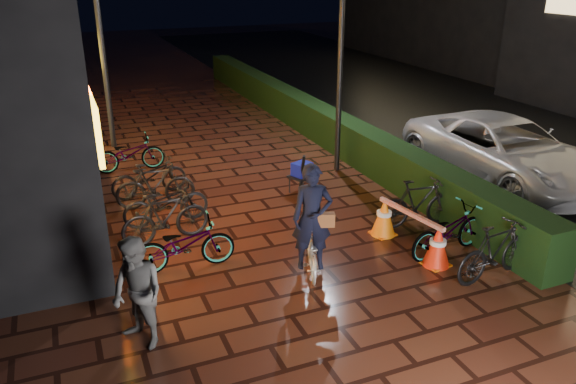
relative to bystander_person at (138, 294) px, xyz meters
name	(u,v)px	position (x,y,z in m)	size (l,w,h in m)	color
ground	(325,268)	(3.30, 0.92, -0.82)	(80.00, 80.00, 0.00)	#381911
asphalt_road	(517,137)	(12.30, 5.92, -0.81)	(11.00, 60.00, 0.01)	black
hedge	(309,116)	(6.60, 8.92, -0.32)	(0.70, 20.00, 1.00)	black
bystander_person	(138,294)	(0.00, 0.00, 0.00)	(0.79, 0.62, 1.64)	#5F5F62
van	(504,150)	(9.22, 3.21, -0.06)	(2.51, 5.43, 1.51)	silver
lamp_post_hedge	(340,60)	(5.78, 5.36, 2.00)	(0.49, 0.16, 5.12)	black
lamp_post_sf	(100,34)	(0.68, 9.66, 2.37)	(0.55, 0.15, 5.79)	black
cyclist	(312,233)	(3.02, 0.92, -0.09)	(0.92, 1.45, 1.97)	silver
traffic_barrier	(409,230)	(5.04, 0.98, -0.44)	(0.71, 1.89, 0.77)	red
cart_assembly	(302,171)	(4.32, 4.29, -0.28)	(0.68, 0.73, 1.04)	black
parked_bikes_storefront	(156,192)	(1.00, 4.40, -0.34)	(2.01, 6.16, 1.02)	black
parked_bikes_hedge	(451,227)	(5.70, 0.61, -0.33)	(1.97, 2.90, 1.02)	black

